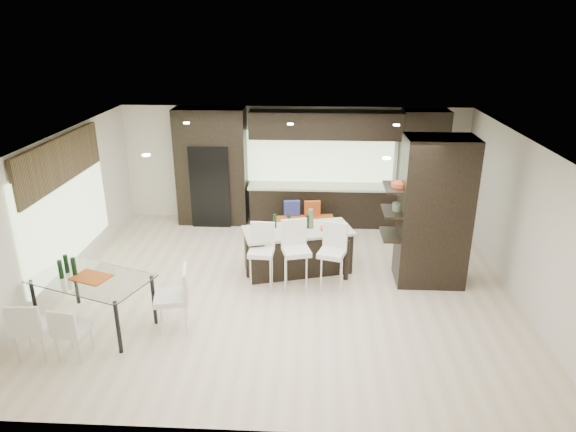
# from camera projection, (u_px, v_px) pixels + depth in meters

# --- Properties ---
(ground) EXTENTS (8.00, 8.00, 0.00)m
(ground) POSITION_uv_depth(u_px,v_px,m) (286.00, 287.00, 9.30)
(ground) COLOR beige
(ground) RESTS_ON ground
(back_wall) EXTENTS (8.00, 0.02, 2.70)m
(back_wall) POSITION_uv_depth(u_px,v_px,m) (294.00, 164.00, 12.08)
(back_wall) COLOR silver
(back_wall) RESTS_ON ground
(left_wall) EXTENTS (0.02, 7.00, 2.70)m
(left_wall) POSITION_uv_depth(u_px,v_px,m) (59.00, 213.00, 9.01)
(left_wall) COLOR silver
(left_wall) RESTS_ON ground
(right_wall) EXTENTS (0.02, 7.00, 2.70)m
(right_wall) POSITION_uv_depth(u_px,v_px,m) (523.00, 222.00, 8.63)
(right_wall) COLOR silver
(right_wall) RESTS_ON ground
(ceiling) EXTENTS (8.00, 7.00, 0.02)m
(ceiling) POSITION_uv_depth(u_px,v_px,m) (286.00, 140.00, 8.34)
(ceiling) COLOR white
(ceiling) RESTS_ON ground
(window_left) EXTENTS (0.04, 3.20, 1.90)m
(window_left) POSITION_uv_depth(u_px,v_px,m) (67.00, 209.00, 9.20)
(window_left) COLOR #B2D199
(window_left) RESTS_ON left_wall
(window_back) EXTENTS (3.40, 0.04, 1.20)m
(window_back) POSITION_uv_depth(u_px,v_px,m) (320.00, 157.00, 11.95)
(window_back) COLOR #B2D199
(window_back) RESTS_ON back_wall
(stone_accent) EXTENTS (0.08, 3.00, 0.80)m
(stone_accent) POSITION_uv_depth(u_px,v_px,m) (60.00, 161.00, 8.88)
(stone_accent) COLOR brown
(stone_accent) RESTS_ON left_wall
(ceiling_spots) EXTENTS (4.00, 3.00, 0.02)m
(ceiling_spots) POSITION_uv_depth(u_px,v_px,m) (287.00, 138.00, 8.58)
(ceiling_spots) COLOR white
(ceiling_spots) RESTS_ON ceiling
(back_cabinetry) EXTENTS (6.80, 0.68, 2.70)m
(back_cabinetry) POSITION_uv_depth(u_px,v_px,m) (316.00, 168.00, 11.75)
(back_cabinetry) COLOR black
(back_cabinetry) RESTS_ON ground
(refrigerator) EXTENTS (0.90, 0.68, 1.90)m
(refrigerator) POSITION_uv_depth(u_px,v_px,m) (212.00, 184.00, 11.97)
(refrigerator) COLOR black
(refrigerator) RESTS_ON ground
(partition_column) EXTENTS (1.20, 0.80, 2.70)m
(partition_column) POSITION_uv_depth(u_px,v_px,m) (434.00, 212.00, 9.07)
(partition_column) COLOR black
(partition_column) RESTS_ON ground
(kitchen_island) EXTENTS (2.18, 1.39, 0.84)m
(kitchen_island) POSITION_uv_depth(u_px,v_px,m) (298.00, 250.00, 9.79)
(kitchen_island) COLOR black
(kitchen_island) RESTS_ON ground
(stool_left) EXTENTS (0.46, 0.46, 0.98)m
(stool_left) POSITION_uv_depth(u_px,v_px,m) (261.00, 264.00, 9.10)
(stool_left) COLOR white
(stool_left) RESTS_ON ground
(stool_mid) EXTENTS (0.56, 0.56, 1.03)m
(stool_mid) POSITION_uv_depth(u_px,v_px,m) (296.00, 263.00, 9.05)
(stool_mid) COLOR white
(stool_mid) RESTS_ON ground
(stool_right) EXTENTS (0.55, 0.55, 0.99)m
(stool_right) POSITION_uv_depth(u_px,v_px,m) (331.00, 265.00, 9.03)
(stool_right) COLOR white
(stool_right) RESTS_ON ground
(bench) EXTENTS (1.35, 0.69, 0.50)m
(bench) POSITION_uv_depth(u_px,v_px,m) (305.00, 229.00, 11.22)
(bench) COLOR black
(bench) RESTS_ON ground
(floor_vase) EXTENTS (0.51, 0.51, 1.22)m
(floor_vase) POSITION_uv_depth(u_px,v_px,m) (311.00, 239.00, 9.81)
(floor_vase) COLOR #4B5B40
(floor_vase) RESTS_ON ground
(dining_table) EXTENTS (2.00, 1.54, 0.85)m
(dining_table) POSITION_uv_depth(u_px,v_px,m) (95.00, 302.00, 7.98)
(dining_table) COLOR white
(dining_table) RESTS_ON ground
(chair_near) EXTENTS (0.47, 0.47, 0.78)m
(chair_near) POSITION_uv_depth(u_px,v_px,m) (73.00, 333.00, 7.26)
(chair_near) COLOR white
(chair_near) RESTS_ON ground
(chair_far) EXTENTS (0.50, 0.50, 0.86)m
(chair_far) POSITION_uv_depth(u_px,v_px,m) (34.00, 330.00, 7.25)
(chair_far) COLOR white
(chair_far) RESTS_ON ground
(chair_end) EXTENTS (0.60, 0.60, 0.94)m
(chair_end) POSITION_uv_depth(u_px,v_px,m) (172.00, 302.00, 7.90)
(chair_end) COLOR white
(chair_end) RESTS_ON ground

